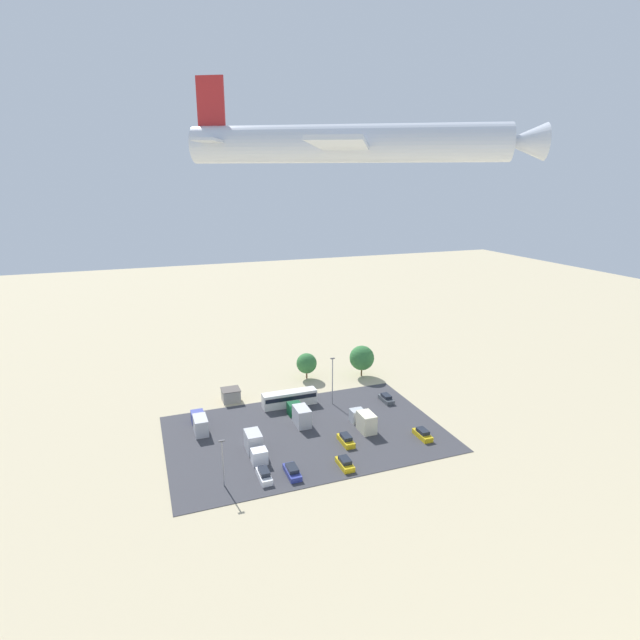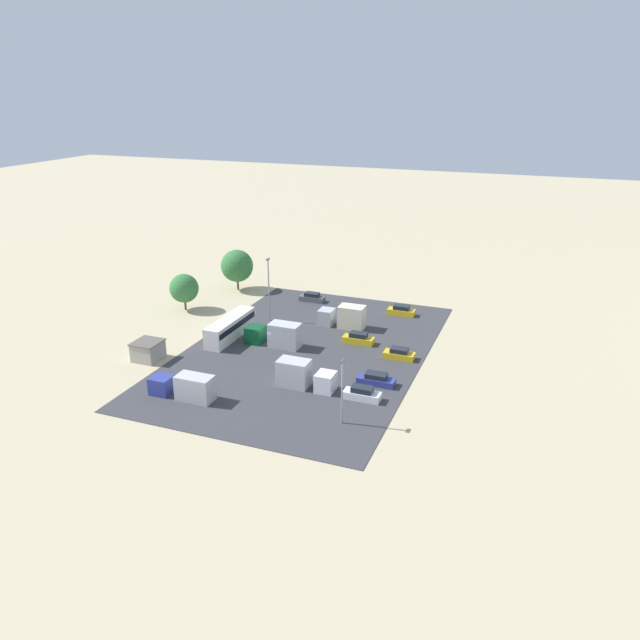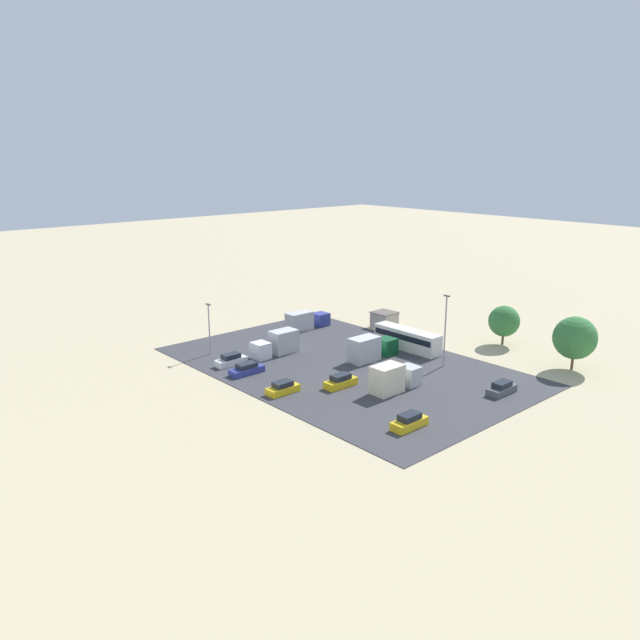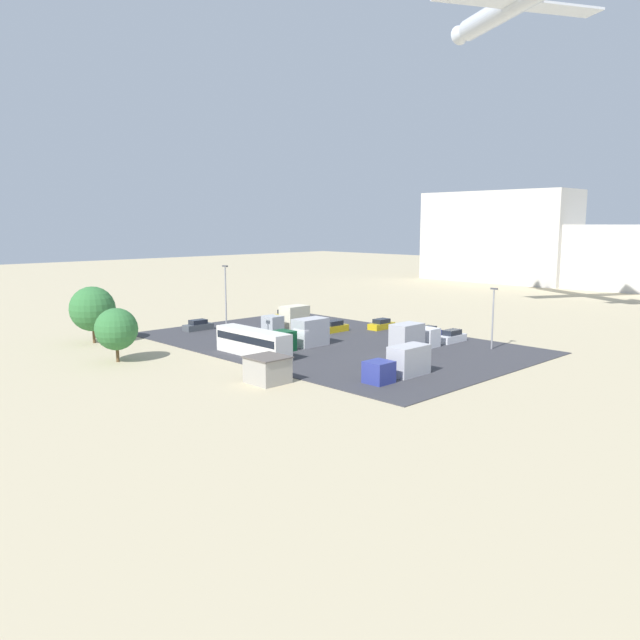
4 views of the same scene
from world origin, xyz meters
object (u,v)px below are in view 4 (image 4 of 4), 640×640
object	(u,v)px
parked_car_0	(427,333)
parked_truck_3	(288,320)
bus	(253,341)
parked_car_5	(198,326)
parked_truck_2	(303,334)
parked_truck_1	(413,337)
parked_truck_0	(401,363)
parked_car_4	(334,327)
parked_car_3	(452,337)
airplane	(514,3)
parked_car_2	(381,325)
shed_building	(268,369)
parked_car_1	(286,315)

from	to	relation	value
parked_car_0	parked_truck_3	world-z (taller)	parked_truck_3
bus	parked_car_5	world-z (taller)	bus
parked_car_0	parked_truck_2	xyz separation A→B (m)	(-6.78, -16.85, 0.98)
bus	parked_car_0	size ratio (longest dim) A/B	2.37
bus	parked_truck_2	xyz separation A→B (m)	(0.30, 7.68, -0.06)
parked_car_5	parked_truck_3	distance (m)	13.32
parked_car_0	parked_truck_2	bearing A→B (deg)	-111.90
parked_truck_1	parked_truck_2	world-z (taller)	parked_truck_2
parked_truck_0	parked_truck_3	world-z (taller)	parked_truck_3
parked_car_4	parked_truck_1	xyz separation A→B (m)	(15.86, -2.16, 0.88)
parked_car_3	airplane	distance (m)	52.39
parked_car_5	parked_truck_2	bearing A→B (deg)	-172.85
parked_car_3	parked_truck_1	size ratio (longest dim) A/B	0.61
parked_car_2	parked_car_0	bearing A→B (deg)	-4.78
parked_truck_1	bus	bearing A→B (deg)	-124.33
parked_truck_0	parked_truck_1	world-z (taller)	parked_truck_1
parked_car_0	parked_truck_1	world-z (taller)	parked_truck_1
parked_car_0	parked_car_2	distance (m)	8.75
parked_car_4	shed_building	bearing A→B (deg)	121.99
shed_building	parked_truck_2	world-z (taller)	parked_truck_2
parked_car_2	parked_car_4	size ratio (longest dim) A/B	0.93
parked_truck_0	parked_truck_2	xyz separation A→B (m)	(-18.47, 3.43, 0.19)
shed_building	parked_car_2	bearing A→B (deg)	111.44
parked_car_0	airplane	distance (m)	51.99
parked_car_3	parked_truck_1	xyz separation A→B (m)	(-0.43, -7.85, 0.87)
bus	parked_truck_3	distance (m)	17.59
parked_car_2	parked_truck_3	size ratio (longest dim) A/B	0.58
airplane	parked_car_0	bearing A→B (deg)	-149.88
bus	parked_car_2	size ratio (longest dim) A/B	2.68
parked_car_4	parked_truck_0	bearing A→B (deg)	149.02
parked_car_5	parked_truck_1	xyz separation A→B (m)	(30.76, 11.05, 0.91)
bus	parked_car_1	size ratio (longest dim) A/B	2.55
bus	parked_car_0	xyz separation A→B (m)	(7.07, 24.53, -1.04)
parked_car_4	airplane	world-z (taller)	airplane
parked_car_4	airplane	distance (m)	55.80
parked_car_1	parked_car_4	xyz separation A→B (m)	(13.84, -2.90, 0.01)
shed_building	parked_truck_3	bearing A→B (deg)	134.87
parked_car_4	parked_truck_3	xyz separation A→B (m)	(-5.34, -3.99, 0.95)
bus	parked_car_3	world-z (taller)	bus
parked_car_5	airplane	world-z (taller)	airplane
parked_car_2	parked_truck_2	size ratio (longest dim) A/B	0.52
parked_car_0	parked_truck_2	size ratio (longest dim) A/B	0.59
parked_truck_1	parked_truck_3	distance (m)	21.28
parked_car_4	parked_truck_0	xyz separation A→B (m)	(23.55, -14.14, 0.73)
airplane	parked_truck_0	bearing A→B (deg)	-135.42
shed_building	parked_car_2	world-z (taller)	shed_building
parked_truck_1	airplane	bearing A→B (deg)	99.48
parked_truck_1	parked_car_4	bearing A→B (deg)	172.24
parked_car_0	parked_truck_3	bearing A→B (deg)	-149.49
airplane	shed_building	bearing A→B (deg)	-147.17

